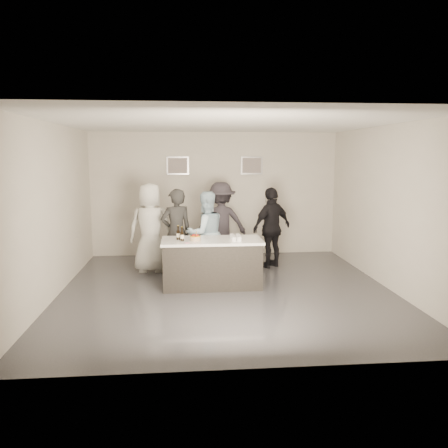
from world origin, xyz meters
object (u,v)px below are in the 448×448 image
Objects in this scene: person_guest_right at (272,227)px; person_guest_back at (221,223)px; person_main_black at (176,232)px; person_guest_left at (151,228)px; person_main_blue at (206,233)px; bar_counter at (212,263)px; cake at (195,239)px; beer_bottle_a at (178,233)px; beer_bottle_b at (182,234)px.

person_guest_back reaches higher than person_guest_right.
person_main_black is 0.95× the size of person_guest_left.
person_main_blue is 1.07m from person_guest_back.
bar_counter is 9.48× the size of cake.
person_guest_left reaches higher than bar_counter.
person_guest_left is at bearing -28.46° from person_guest_right.
person_main_blue is (0.55, 0.83, -0.17)m from beer_bottle_a.
person_guest_back is at bearing -154.88° from person_main_black.
person_guest_left is (-0.91, 1.26, 0.00)m from cake.
cake is 1.01m from person_main_black.
person_main_blue is (0.60, -0.00, -0.03)m from person_main_black.
person_guest_right reaches higher than cake.
person_guest_left is 2.62m from person_guest_right.
person_guest_right is (2.07, 0.49, -0.01)m from person_main_black.
beer_bottle_b is 2.15m from person_guest_back.
bar_counter is 0.58m from cake.
person_guest_back reaches higher than person_main_blue.
person_main_blue is (-0.08, 0.85, 0.41)m from bar_counter.
beer_bottle_a is (-0.31, 0.11, 0.09)m from cake.
person_guest_right is at bearing 39.95° from cake.
person_guest_back is (1.54, 0.67, -0.02)m from person_guest_left.
cake is at bearing 91.48° from person_main_black.
person_guest_back is (-1.08, 0.50, 0.04)m from person_guest_right.
bar_counter is 1.04× the size of person_main_black.
person_main_black reaches higher than bar_counter.
beer_bottle_b is at bearing 77.67° from person_main_black.
person_guest_back reaches higher than person_main_black.
cake is 0.11× the size of person_guest_back.
beer_bottle_a is 0.15× the size of person_guest_right.
beer_bottle_b reaches higher than cake.
person_main_black is at bearing 128.26° from bar_counter.
person_guest_left is (-0.54, 0.32, 0.05)m from person_main_black.
cake is 0.34m from beer_bottle_a.
person_guest_left is 1.67m from person_guest_back.
person_guest_right is (1.40, 1.34, 0.43)m from bar_counter.
person_main_blue is (0.47, 0.97, -0.17)m from beer_bottle_b.
person_main_black is 1.04× the size of person_main_blue.
beer_bottle_a is 2.42m from person_guest_right.
person_guest_left is at bearing 136.00° from bar_counter.
person_guest_right is at bearing 147.08° from person_guest_back.
beer_bottle_a is 0.15× the size of person_main_blue.
person_guest_back is at bearing -152.85° from person_guest_left.
beer_bottle_b is (0.07, -0.14, 0.00)m from beer_bottle_a.
person_main_blue is 1.19m from person_guest_left.
beer_bottle_b is (-0.55, -0.12, 0.58)m from bar_counter.
person_guest_left reaches higher than beer_bottle_a.
person_main_black is at bearing 153.17° from person_guest_left.
person_main_black is 0.63m from person_guest_left.
beer_bottle_b is 1.10m from person_main_blue.
person_guest_back is (0.40, 0.99, 0.06)m from person_main_blue.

